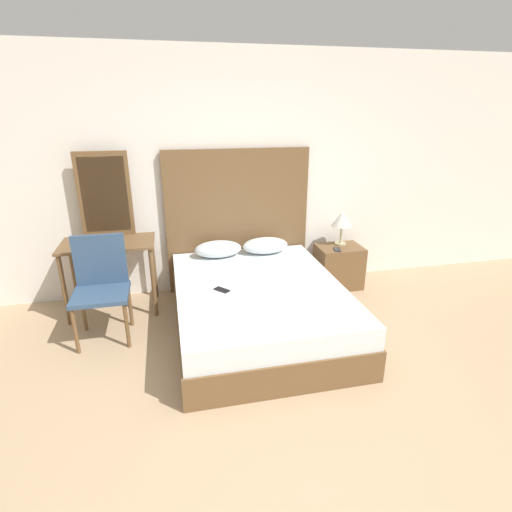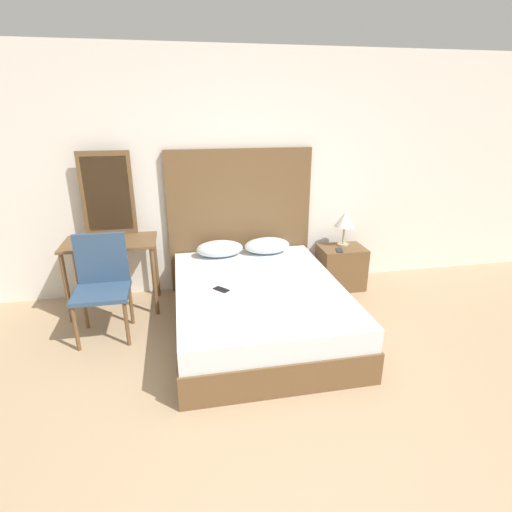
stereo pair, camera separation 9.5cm
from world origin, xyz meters
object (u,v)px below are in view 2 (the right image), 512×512
(phone_on_bed, at_px, (221,289))
(nightstand, at_px, (341,267))
(table_lamp, at_px, (345,220))
(chair, at_px, (102,280))
(phone_on_nightstand, at_px, (339,250))
(vanity_desk, at_px, (111,253))
(bed, at_px, (258,307))

(phone_on_bed, distance_m, nightstand, 1.78)
(nightstand, bearing_deg, phone_on_bed, -151.33)
(table_lamp, xyz_separation_m, chair, (-2.69, -0.62, -0.27))
(nightstand, distance_m, phone_on_nightstand, 0.29)
(chair, bearing_deg, vanity_desk, 86.57)
(bed, distance_m, nightstand, 1.42)
(bed, relative_size, phone_on_bed, 13.02)
(table_lamp, bearing_deg, phone_on_nightstand, -123.20)
(table_lamp, bearing_deg, phone_on_bed, -149.69)
(bed, bearing_deg, phone_on_nightstand, 31.73)
(nightstand, relative_size, vanity_desk, 0.56)
(phone_on_nightstand, relative_size, chair, 0.17)
(vanity_desk, xyz_separation_m, chair, (-0.03, -0.50, -0.09))
(vanity_desk, bearing_deg, table_lamp, 2.68)
(phone_on_bed, xyz_separation_m, phone_on_nightstand, (1.47, 0.75, 0.02))
(phone_on_bed, xyz_separation_m, vanity_desk, (-1.07, 0.80, 0.15))
(table_lamp, relative_size, chair, 0.42)
(bed, distance_m, chair, 1.51)
(phone_on_nightstand, distance_m, vanity_desk, 2.54)
(nightstand, height_order, table_lamp, table_lamp)
(vanity_desk, height_order, chair, chair)
(bed, distance_m, phone_on_nightstand, 1.33)
(table_lamp, relative_size, vanity_desk, 0.44)
(bed, xyz_separation_m, vanity_desk, (-1.43, 0.74, 0.40))
(table_lamp, height_order, vanity_desk, table_lamp)
(bed, height_order, nightstand, nightstand)
(nightstand, relative_size, table_lamp, 1.30)
(table_lamp, distance_m, chair, 2.77)
(bed, relative_size, nightstand, 3.92)
(phone_on_bed, xyz_separation_m, nightstand, (1.55, 0.85, -0.24))
(bed, bearing_deg, table_lamp, 35.23)
(bed, height_order, phone_on_bed, phone_on_bed)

